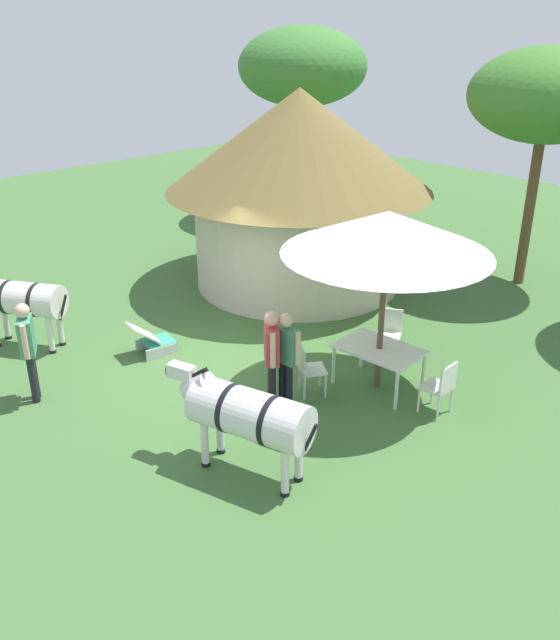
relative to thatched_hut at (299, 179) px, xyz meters
name	(u,v)px	position (x,y,z in m)	size (l,w,h in m)	color
ground_plane	(231,363)	(2.10, -3.78, -2.47)	(36.00, 36.00, 0.00)	#416A36
thatched_hut	(299,179)	(0.00, 0.00, 0.00)	(6.00, 6.00, 4.43)	beige
shade_umbrella	(387,233)	(4.48, -2.50, 0.27)	(3.35, 3.35, 3.09)	brown
patio_dining_table	(379,352)	(4.48, -2.50, -1.81)	(1.47, 1.05, 0.74)	silver
patio_chair_near_hut	(389,330)	(3.86, -1.43, -1.95)	(0.59, 0.58, 0.90)	white
patio_chair_near_lawn	(308,366)	(3.83, -3.54, -1.95)	(0.60, 0.59, 0.90)	silver
patio_chair_east_end	(441,385)	(5.72, -2.46, -1.95)	(0.43, 0.45, 0.90)	white
guest_beside_umbrella	(272,351)	(3.76, -4.28, -1.45)	(0.50, 0.45, 1.70)	black
guest_behind_table	(286,352)	(3.87, -4.09, -1.48)	(0.59, 0.24, 1.65)	black
standing_watcher	(28,343)	(0.89, -6.95, -1.44)	(0.55, 0.41, 1.72)	black
striped_lounge_chair	(153,340)	(0.79, -4.59, -2.22)	(0.67, 0.88, 0.66)	teal
zebra_nearest_camera	(247,414)	(4.77, -5.66, -1.53)	(2.31, 1.14, 1.48)	silver
zebra_by_umbrella	(20,299)	(-1.15, -6.19, -1.51)	(1.94, 1.45, 1.50)	silver
acacia_tree_far_lawn	(303,67)	(-4.13, 4.19, 1.96)	(3.77, 3.77, 5.58)	#43361C
acacia_tree_right_background	(547,96)	(3.61, 3.83, 1.77)	(3.34, 3.34, 5.27)	brown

